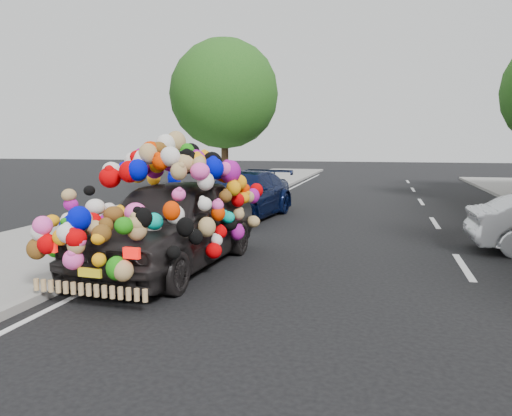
{
  "coord_description": "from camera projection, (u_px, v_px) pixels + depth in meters",
  "views": [
    {
      "loc": [
        2.15,
        -9.16,
        2.16
      ],
      "look_at": [
        -0.34,
        0.72,
        0.83
      ],
      "focal_mm": 35.0,
      "sensor_mm": 36.0,
      "label": 1
    }
  ],
  "objects": [
    {
      "name": "navy_sedan",
      "position": [
        242.0,
        195.0,
        14.25
      ],
      "size": [
        2.47,
        4.84,
        1.35
      ],
      "primitive_type": "imported",
      "rotation": [
        0.0,
        0.0,
        -0.13
      ],
      "color": "#061033",
      "rests_on": "ground"
    },
    {
      "name": "ground",
      "position": [
        264.0,
        256.0,
        9.61
      ],
      "size": [
        100.0,
        100.0,
        0.0
      ],
      "primitive_type": "plane",
      "color": "black",
      "rests_on": "ground"
    },
    {
      "name": "lane_markings",
      "position": [
        463.0,
        267.0,
        8.73
      ],
      "size": [
        6.0,
        50.0,
        0.01
      ],
      "primitive_type": null,
      "color": "silver",
      "rests_on": "ground"
    },
    {
      "name": "tree_near_sidewalk",
      "position": [
        224.0,
        94.0,
        19.14
      ],
      "size": [
        4.2,
        4.2,
        6.13
      ],
      "color": "#332114",
      "rests_on": "ground"
    },
    {
      "name": "kerb",
      "position": [
        152.0,
        246.0,
        10.17
      ],
      "size": [
        0.15,
        60.0,
        0.13
      ],
      "primitive_type": "cube",
      "color": "gray",
      "rests_on": "ground"
    },
    {
      "name": "plush_art_car",
      "position": [
        171.0,
        203.0,
        8.6
      ],
      "size": [
        2.47,
        4.9,
        2.21
      ],
      "rotation": [
        0.0,
        0.0,
        -0.06
      ],
      "color": "black",
      "rests_on": "ground"
    },
    {
      "name": "sidewalk",
      "position": [
        68.0,
        242.0,
        10.64
      ],
      "size": [
        4.0,
        60.0,
        0.12
      ],
      "primitive_type": "cube",
      "color": "gray",
      "rests_on": "ground"
    }
  ]
}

